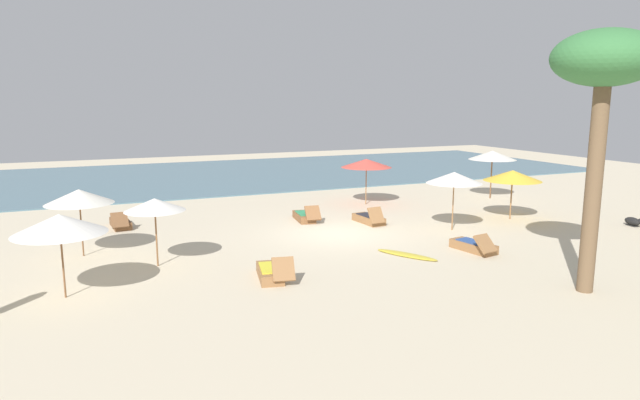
{
  "coord_description": "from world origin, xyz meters",
  "views": [
    {
      "loc": [
        -8.09,
        -17.24,
        4.68
      ],
      "look_at": [
        -0.32,
        0.87,
        1.1
      ],
      "focal_mm": 30.92,
      "sensor_mm": 36.0,
      "label": 1
    }
  ],
  "objects_px": {
    "umbrella_4": "(79,197)",
    "lounger_4": "(474,246)",
    "umbrella_0": "(492,155)",
    "umbrella_2": "(59,224)",
    "umbrella_1": "(513,176)",
    "umbrella_3": "(366,163)",
    "lounger_0": "(369,219)",
    "umbrella_5": "(155,205)",
    "lounger_2": "(305,216)",
    "surfboard": "(407,255)",
    "lounger_3": "(121,223)",
    "lounger_1": "(271,272)",
    "palm_0": "(604,70)",
    "umbrella_6": "(454,178)",
    "dog": "(634,221)"
  },
  "relations": [
    {
      "from": "umbrella_0",
      "to": "palm_0",
      "type": "xyz_separation_m",
      "value": [
        -6.72,
        -11.46,
        3.28
      ]
    },
    {
      "from": "lounger_2",
      "to": "lounger_3",
      "type": "height_order",
      "value": "lounger_2"
    },
    {
      "from": "umbrella_6",
      "to": "lounger_4",
      "type": "relative_size",
      "value": 1.2
    },
    {
      "from": "umbrella_2",
      "to": "lounger_1",
      "type": "height_order",
      "value": "umbrella_2"
    },
    {
      "from": "umbrella_5",
      "to": "lounger_3",
      "type": "height_order",
      "value": "umbrella_5"
    },
    {
      "from": "lounger_3",
      "to": "palm_0",
      "type": "xyz_separation_m",
      "value": [
        10.16,
        -11.9,
        5.2
      ]
    },
    {
      "from": "lounger_4",
      "to": "surfboard",
      "type": "height_order",
      "value": "lounger_4"
    },
    {
      "from": "umbrella_2",
      "to": "lounger_3",
      "type": "bearing_deg",
      "value": 76.84
    },
    {
      "from": "umbrella_3",
      "to": "lounger_4",
      "type": "relative_size",
      "value": 1.28
    },
    {
      "from": "lounger_0",
      "to": "lounger_1",
      "type": "height_order",
      "value": "lounger_0"
    },
    {
      "from": "lounger_2",
      "to": "umbrella_2",
      "type": "bearing_deg",
      "value": -146.02
    },
    {
      "from": "umbrella_6",
      "to": "surfboard",
      "type": "relative_size",
      "value": 1.07
    },
    {
      "from": "umbrella_0",
      "to": "umbrella_2",
      "type": "bearing_deg",
      "value": -159.72
    },
    {
      "from": "lounger_0",
      "to": "surfboard",
      "type": "distance_m",
      "value": 4.59
    },
    {
      "from": "umbrella_0",
      "to": "umbrella_3",
      "type": "xyz_separation_m",
      "value": [
        -6.28,
        0.98,
        -0.2
      ]
    },
    {
      "from": "umbrella_3",
      "to": "palm_0",
      "type": "relative_size",
      "value": 0.36
    },
    {
      "from": "umbrella_0",
      "to": "umbrella_5",
      "type": "xyz_separation_m",
      "value": [
        -16.22,
        -5.09,
        -0.3
      ]
    },
    {
      "from": "umbrella_2",
      "to": "dog",
      "type": "height_order",
      "value": "umbrella_2"
    },
    {
      "from": "lounger_0",
      "to": "palm_0",
      "type": "bearing_deg",
      "value": -81.76
    },
    {
      "from": "umbrella_5",
      "to": "lounger_4",
      "type": "distance_m",
      "value": 9.76
    },
    {
      "from": "umbrella_1",
      "to": "lounger_0",
      "type": "relative_size",
      "value": 1.32
    },
    {
      "from": "umbrella_1",
      "to": "lounger_4",
      "type": "distance_m",
      "value": 5.74
    },
    {
      "from": "umbrella_4",
      "to": "lounger_4",
      "type": "bearing_deg",
      "value": -20.86
    },
    {
      "from": "surfboard",
      "to": "palm_0",
      "type": "bearing_deg",
      "value": -61.68
    },
    {
      "from": "umbrella_2",
      "to": "lounger_4",
      "type": "bearing_deg",
      "value": -2.73
    },
    {
      "from": "umbrella_2",
      "to": "lounger_1",
      "type": "bearing_deg",
      "value": -6.95
    },
    {
      "from": "lounger_0",
      "to": "lounger_1",
      "type": "distance_m",
      "value": 7.44
    },
    {
      "from": "lounger_0",
      "to": "lounger_3",
      "type": "xyz_separation_m",
      "value": [
        -8.87,
        3.01,
        -0.01
      ]
    },
    {
      "from": "umbrella_6",
      "to": "lounger_1",
      "type": "bearing_deg",
      "value": -160.86
    },
    {
      "from": "palm_0",
      "to": "lounger_0",
      "type": "bearing_deg",
      "value": 98.24
    },
    {
      "from": "dog",
      "to": "surfboard",
      "type": "distance_m",
      "value": 10.02
    },
    {
      "from": "lounger_4",
      "to": "umbrella_3",
      "type": "bearing_deg",
      "value": 85.9
    },
    {
      "from": "umbrella_1",
      "to": "umbrella_4",
      "type": "relative_size",
      "value": 1.09
    },
    {
      "from": "umbrella_5",
      "to": "surfboard",
      "type": "xyz_separation_m",
      "value": [
        7.11,
        -1.93,
        -1.75
      ]
    },
    {
      "from": "umbrella_6",
      "to": "lounger_1",
      "type": "relative_size",
      "value": 1.22
    },
    {
      "from": "lounger_3",
      "to": "dog",
      "type": "relative_size",
      "value": 2.32
    },
    {
      "from": "umbrella_6",
      "to": "surfboard",
      "type": "xyz_separation_m",
      "value": [
        -3.34,
        -2.27,
        -1.9
      ]
    },
    {
      "from": "umbrella_3",
      "to": "palm_0",
      "type": "bearing_deg",
      "value": -92.01
    },
    {
      "from": "lounger_0",
      "to": "lounger_1",
      "type": "xyz_separation_m",
      "value": [
        -5.59,
        -4.91,
        -0.0
      ]
    },
    {
      "from": "umbrella_4",
      "to": "umbrella_5",
      "type": "xyz_separation_m",
      "value": [
        1.95,
        -1.97,
        -0.05
      ]
    },
    {
      "from": "umbrella_3",
      "to": "surfboard",
      "type": "relative_size",
      "value": 1.14
    },
    {
      "from": "umbrella_5",
      "to": "lounger_2",
      "type": "relative_size",
      "value": 1.12
    },
    {
      "from": "umbrella_3",
      "to": "lounger_2",
      "type": "height_order",
      "value": "umbrella_3"
    },
    {
      "from": "umbrella_3",
      "to": "lounger_2",
      "type": "distance_m",
      "value": 4.72
    },
    {
      "from": "lounger_1",
      "to": "surfboard",
      "type": "height_order",
      "value": "lounger_1"
    },
    {
      "from": "lounger_4",
      "to": "dog",
      "type": "distance_m",
      "value": 7.81
    },
    {
      "from": "umbrella_0",
      "to": "umbrella_5",
      "type": "relative_size",
      "value": 1.17
    },
    {
      "from": "lounger_0",
      "to": "lounger_3",
      "type": "bearing_deg",
      "value": 161.27
    },
    {
      "from": "umbrella_3",
      "to": "lounger_0",
      "type": "bearing_deg",
      "value": -115.94
    },
    {
      "from": "lounger_1",
      "to": "lounger_2",
      "type": "bearing_deg",
      "value": 61.21
    }
  ]
}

